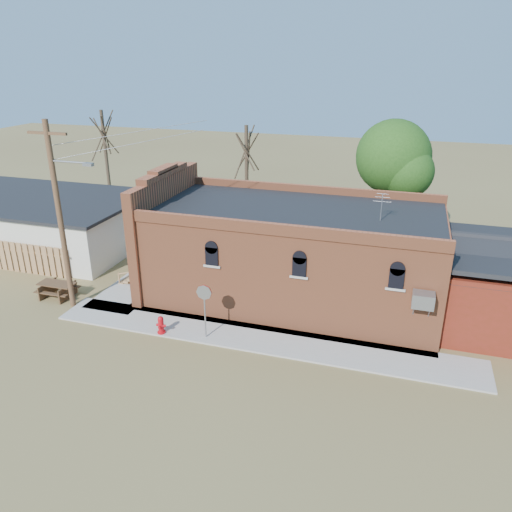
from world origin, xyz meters
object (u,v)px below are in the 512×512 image
(stop_sign, at_px, (204,297))
(trash_barrel, at_px, (149,284))
(utility_pole, at_px, (60,213))
(picnic_table, at_px, (57,288))
(fire_hydrant, at_px, (161,325))
(brick_bar, at_px, (288,253))

(stop_sign, xyz_separation_m, trash_barrel, (-4.60, 3.42, -1.56))
(utility_pole, xyz_separation_m, picnic_table, (-1.36, 0.58, -4.26))
(utility_pole, distance_m, fire_hydrant, 7.02)
(brick_bar, height_order, utility_pole, utility_pole)
(utility_pole, xyz_separation_m, fire_hydrant, (5.43, -1.20, -4.28))
(stop_sign, distance_m, trash_barrel, 5.94)
(utility_pole, height_order, stop_sign, utility_pole)
(utility_pole, bearing_deg, trash_barrel, 41.28)
(utility_pole, distance_m, picnic_table, 4.51)
(fire_hydrant, xyz_separation_m, stop_sign, (2.02, 0.28, 1.52))
(fire_hydrant, bearing_deg, stop_sign, -14.53)
(trash_barrel, bearing_deg, utility_pole, -138.72)
(brick_bar, bearing_deg, trash_barrel, -165.49)
(brick_bar, relative_size, fire_hydrant, 19.83)
(utility_pole, relative_size, picnic_table, 4.76)
(brick_bar, distance_m, utility_pole, 10.96)
(fire_hydrant, bearing_deg, brick_bar, 29.14)
(fire_hydrant, distance_m, trash_barrel, 4.51)
(utility_pole, distance_m, trash_barrel, 5.75)
(brick_bar, xyz_separation_m, stop_sign, (-2.34, -5.22, -0.33))
(fire_hydrant, relative_size, picnic_table, 0.44)
(brick_bar, height_order, stop_sign, brick_bar)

